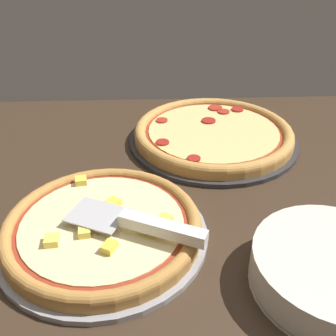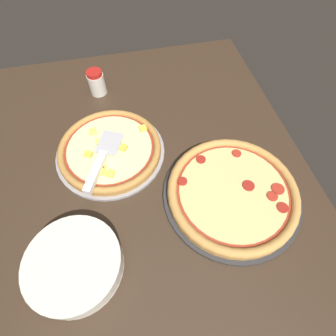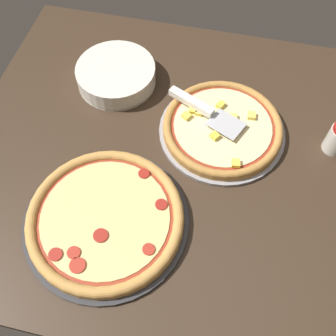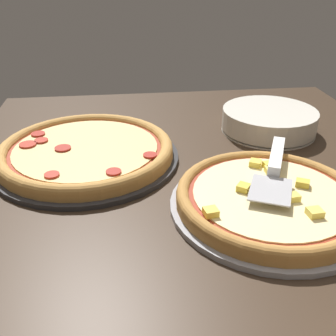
% 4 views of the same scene
% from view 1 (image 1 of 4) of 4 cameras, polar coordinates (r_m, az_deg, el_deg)
% --- Properties ---
extents(ground_plane, '(1.20, 1.00, 0.04)m').
position_cam_1_polar(ground_plane, '(0.74, -2.68, -5.98)').
color(ground_plane, '#38281C').
extents(pizza_pan_front, '(0.34, 0.34, 0.01)m').
position_cam_1_polar(pizza_pan_front, '(0.66, -9.33, -9.52)').
color(pizza_pan_front, '#939399').
rests_on(pizza_pan_front, ground_plane).
extents(pizza_front, '(0.32, 0.32, 0.03)m').
position_cam_1_polar(pizza_front, '(0.65, -9.47, -8.26)').
color(pizza_front, '#B77F3D').
rests_on(pizza_front, pizza_pan_front).
extents(pizza_pan_back, '(0.39, 0.39, 0.01)m').
position_cam_1_polar(pizza_pan_back, '(0.93, 6.52, 4.11)').
color(pizza_pan_back, '#2D2D30').
rests_on(pizza_pan_back, ground_plane).
extents(pizza_back, '(0.37, 0.37, 0.03)m').
position_cam_1_polar(pizza_back, '(0.93, 6.58, 5.14)').
color(pizza_back, '#C68E47').
rests_on(pizza_back, pizza_pan_back).
extents(serving_spatula, '(0.22, 0.14, 0.02)m').
position_cam_1_polar(serving_spatula, '(0.60, -2.74, -8.33)').
color(serving_spatula, '#B7B7BC').
rests_on(serving_spatula, pizza_front).
extents(plate_stack, '(0.23, 0.23, 0.06)m').
position_cam_1_polar(plate_stack, '(0.61, 22.90, -13.58)').
color(plate_stack, silver).
rests_on(plate_stack, ground_plane).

